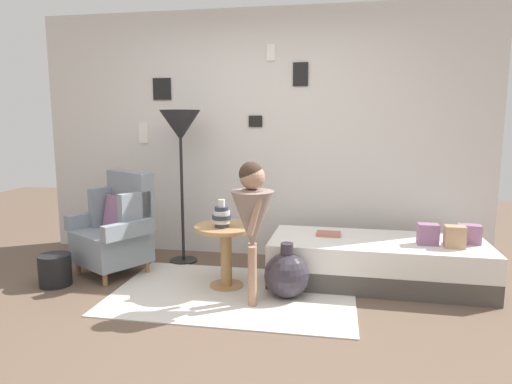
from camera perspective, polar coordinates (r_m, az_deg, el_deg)
ground_plane at (r=3.26m, az=-5.86°, el=-17.54°), size 12.00×12.00×0.00m
gallery_wall at (r=4.82m, az=0.35°, el=7.21°), size 4.80×0.12×2.60m
rug at (r=3.91m, az=-2.85°, el=-12.73°), size 2.03×1.31×0.01m
armchair at (r=4.52m, az=-17.23°, el=-4.36°), size 0.90×0.84×0.97m
daybed at (r=4.24m, az=15.07°, el=-8.49°), size 1.92×0.84×0.40m
pillow_head at (r=4.32m, az=25.48°, el=-4.86°), size 0.20×0.14×0.17m
pillow_mid at (r=4.13m, az=23.96°, el=-5.24°), size 0.17×0.13×0.19m
pillow_back at (r=4.14m, az=21.03°, el=-5.04°), size 0.17×0.12×0.18m
side_table at (r=3.95m, az=-3.82°, el=-6.57°), size 0.55×0.55×0.56m
vase_striped at (r=3.84m, az=-4.39°, el=-3.08°), size 0.17×0.17×0.24m
floor_lamp at (r=4.58m, az=-9.60°, el=7.63°), size 0.41×0.41×1.56m
person_child at (r=3.49m, az=-0.48°, el=-2.86°), size 0.34×0.34×1.15m
book_on_daybed at (r=4.24m, az=9.21°, el=-5.29°), size 0.23×0.17×0.03m
demijohn_near at (r=3.79m, az=3.92°, el=-10.46°), size 0.38×0.38×0.46m
magazine_basket at (r=4.43m, az=-24.19°, el=-9.04°), size 0.28×0.28×0.28m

